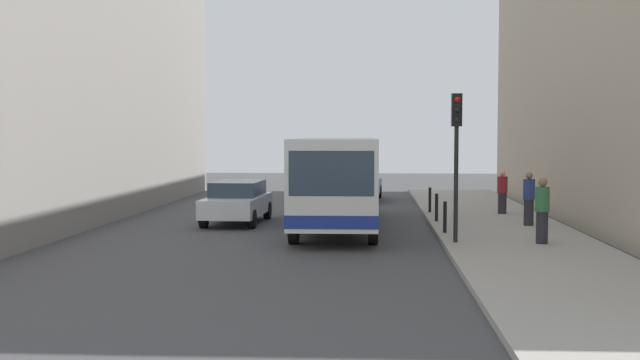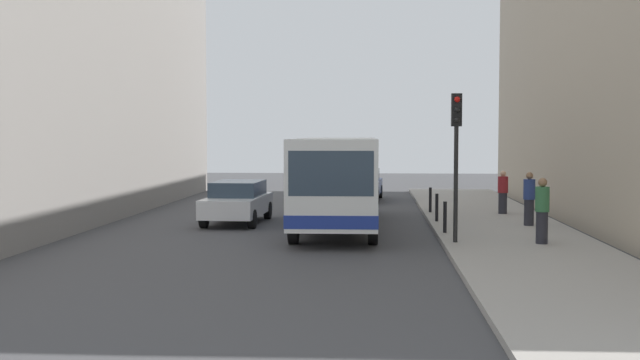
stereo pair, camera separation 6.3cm
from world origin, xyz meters
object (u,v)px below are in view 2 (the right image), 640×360
(bus, at_px, (337,176))
(traffic_light, at_px, (456,139))
(pedestrian_mid_sidewalk, at_px, (529,199))
(pedestrian_far_sidewalk, at_px, (503,192))
(pedestrian_near_signal, at_px, (542,211))
(bollard_far, at_px, (430,200))
(car_beside_bus, at_px, (238,201))
(bollard_mid, at_px, (437,207))
(car_behind_bus, at_px, (361,184))
(bollard_near, at_px, (445,217))

(bus, height_order, traffic_light, traffic_light)
(pedestrian_mid_sidewalk, relative_size, pedestrian_far_sidewalk, 1.08)
(bus, xyz_separation_m, pedestrian_near_signal, (5.80, -4.58, -0.67))
(bus, distance_m, bollard_far, 5.30)
(traffic_light, relative_size, pedestrian_near_signal, 2.28)
(car_beside_bus, distance_m, traffic_light, 9.23)
(bollard_mid, relative_size, pedestrian_near_signal, 0.53)
(car_behind_bus, height_order, pedestrian_near_signal, pedestrian_near_signal)
(bollard_mid, distance_m, pedestrian_mid_sidewalk, 3.12)
(bollard_near, relative_size, pedestrian_far_sidewalk, 0.59)
(pedestrian_far_sidewalk, bearing_deg, car_behind_bus, -174.19)
(bollard_far, bearing_deg, bollard_mid, -90.00)
(bollard_far, bearing_deg, pedestrian_near_signal, -74.09)
(bus, xyz_separation_m, bollard_far, (3.38, 3.92, -1.10))
(bus, xyz_separation_m, car_behind_bus, (0.60, 10.87, -0.94))
(bus, bearing_deg, bollard_near, 144.31)
(bollard_far, relative_size, pedestrian_mid_sidewalk, 0.54)
(bollard_mid, bearing_deg, traffic_light, -88.91)
(bollard_far, height_order, pedestrian_mid_sidewalk, pedestrian_mid_sidewalk)
(bollard_near, bearing_deg, pedestrian_far_sidewalk, 65.61)
(bollard_far, distance_m, pedestrian_mid_sidewalk, 5.12)
(traffic_light, height_order, pedestrian_mid_sidewalk, traffic_light)
(car_beside_bus, xyz_separation_m, pedestrian_mid_sidewalk, (9.87, -1.34, 0.24))
(pedestrian_near_signal, bearing_deg, pedestrian_mid_sidewalk, 163.47)
(bus, bearing_deg, bollard_far, -131.71)
(pedestrian_near_signal, height_order, pedestrian_mid_sidewalk, pedestrian_near_signal)
(traffic_light, relative_size, pedestrian_mid_sidewalk, 2.34)
(bollard_near, xyz_separation_m, pedestrian_far_sidewalk, (2.68, 5.91, 0.33))
(car_beside_bus, relative_size, pedestrian_mid_sidewalk, 2.55)
(bus, height_order, pedestrian_far_sidewalk, bus)
(bollard_far, relative_size, pedestrian_near_signal, 0.53)
(pedestrian_near_signal, relative_size, pedestrian_mid_sidewalk, 1.03)
(bollard_near, bearing_deg, pedestrian_near_signal, -42.67)
(bollard_near, relative_size, pedestrian_mid_sidewalk, 0.54)
(car_beside_bus, xyz_separation_m, car_behind_bus, (4.18, 9.80, 0.00))
(car_beside_bus, bearing_deg, pedestrian_mid_sidewalk, 174.46)
(traffic_light, height_order, bollard_mid, traffic_light)
(car_behind_bus, relative_size, pedestrian_near_signal, 2.50)
(bus, height_order, bollard_near, bus)
(pedestrian_mid_sidewalk, bearing_deg, bollard_far, 93.03)
(bollard_near, xyz_separation_m, bollard_mid, (0.00, 3.13, 0.00))
(pedestrian_near_signal, bearing_deg, pedestrian_far_sidewalk, 168.11)
(traffic_light, relative_size, bollard_mid, 4.32)
(traffic_light, height_order, bollard_near, traffic_light)
(car_behind_bus, distance_m, pedestrian_mid_sidewalk, 12.51)
(car_beside_bus, distance_m, pedestrian_far_sidewalk, 9.95)
(traffic_light, distance_m, pedestrian_far_sidewalk, 8.67)
(bollard_mid, bearing_deg, car_behind_bus, 105.41)
(car_behind_bus, distance_m, pedestrian_far_sidewalk, 9.12)
(bus, xyz_separation_m, car_beside_bus, (-3.58, 1.07, -0.94))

